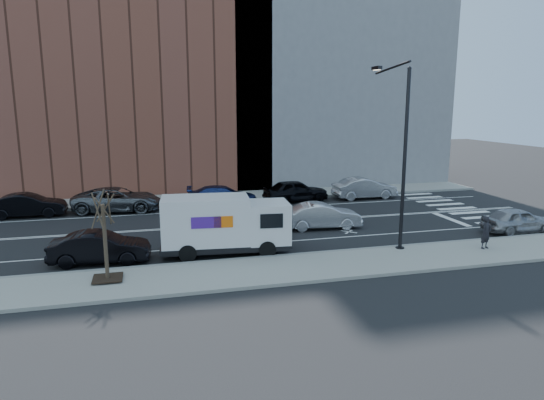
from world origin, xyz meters
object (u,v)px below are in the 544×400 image
driving_sedan (322,216)px  near_parked_front (518,220)px  far_parked_b (28,205)px  fedex_van (224,224)px  pedestrian (486,232)px

driving_sedan → near_parked_front: size_ratio=1.10×
far_parked_b → near_parked_front: size_ratio=1.12×
fedex_van → near_parked_front: 17.09m
far_parked_b → pedestrian: pedestrian is taller
far_parked_b → pedestrian: (24.03, -14.07, 0.21)m
fedex_van → pedestrian: 13.12m
far_parked_b → pedestrian: size_ratio=2.82×
far_parked_b → fedex_van: bearing=-135.5°
far_parked_b → near_parked_front: 30.51m
driving_sedan → fedex_van: bearing=123.2°
near_parked_front → pedestrian: size_ratio=2.52×
fedex_van → pedestrian: (12.78, -2.92, -0.54)m
fedex_van → near_parked_front: size_ratio=1.55×
driving_sedan → near_parked_front: bearing=-104.5°
far_parked_b → near_parked_front: far_parked_b is taller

